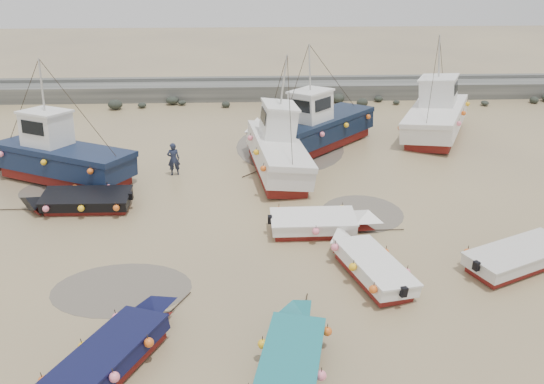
{
  "coord_description": "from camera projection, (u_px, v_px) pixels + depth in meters",
  "views": [
    {
      "loc": [
        1.02,
        -19.62,
        11.57
      ],
      "look_at": [
        1.87,
        1.6,
        1.4
      ],
      "focal_mm": 35.0,
      "sensor_mm": 36.0,
      "label": 1
    }
  ],
  "objects": [
    {
      "name": "dinghy_5",
      "position": [
        321.0,
        221.0,
        22.87
      ],
      "size": [
        5.99,
        2.2,
        1.43
      ],
      "rotation": [
        0.0,
        0.0,
        -1.56
      ],
      "color": "maroon",
      "rests_on": "ground"
    },
    {
      "name": "cabin_boat_0",
      "position": [
        53.0,
        156.0,
        27.67
      ],
      "size": [
        10.11,
        5.99,
        6.22
      ],
      "rotation": [
        0.0,
        0.0,
        1.13
      ],
      "color": "maroon",
      "rests_on": "ground"
    },
    {
      "name": "cabin_boat_1",
      "position": [
        273.0,
        147.0,
        28.81
      ],
      "size": [
        3.53,
        10.26,
        6.22
      ],
      "rotation": [
        0.0,
        0.0,
        0.14
      ],
      "color": "maroon",
      "rests_on": "ground"
    },
    {
      "name": "dinghy_6",
      "position": [
        368.0,
        262.0,
        20.0
      ],
      "size": [
        2.94,
        5.93,
        1.43
      ],
      "rotation": [
        0.0,
        0.0,
        0.32
      ],
      "color": "maroon",
      "rests_on": "ground"
    },
    {
      "name": "cabin_boat_3",
      "position": [
        439.0,
        114.0,
        34.29
      ],
      "size": [
        6.58,
        10.06,
        6.22
      ],
      "rotation": [
        0.0,
        0.0,
        -0.47
      ],
      "color": "maroon",
      "rests_on": "ground"
    },
    {
      "name": "dinghy_4",
      "position": [
        79.0,
        199.0,
        24.84
      ],
      "size": [
        6.46,
        2.13,
        1.43
      ],
      "rotation": [
        0.0,
        0.0,
        1.56
      ],
      "color": "maroon",
      "rests_on": "ground"
    },
    {
      "name": "person",
      "position": [
        175.0,
        175.0,
        28.75
      ],
      "size": [
        0.75,
        0.58,
        1.83
      ],
      "primitive_type": "imported",
      "rotation": [
        0.0,
        0.0,
        3.38
      ],
      "color": "#1C2237",
      "rests_on": "ground"
    },
    {
      "name": "seawall",
      "position": [
        239.0,
        91.0,
        42.19
      ],
      "size": [
        60.0,
        4.92,
        1.5
      ],
      "color": "slate",
      "rests_on": "ground"
    },
    {
      "name": "puddle_a",
      "position": [
        122.0,
        289.0,
        19.36
      ],
      "size": [
        5.12,
        5.12,
        0.01
      ],
      "primitive_type": "cylinder",
      "color": "#5B5347",
      "rests_on": "ground"
    },
    {
      "name": "ground",
      "position": [
        230.0,
        238.0,
        22.64
      ],
      "size": [
        120.0,
        120.0,
        0.0
      ],
      "primitive_type": "plane",
      "color": "tan",
      "rests_on": "ground"
    },
    {
      "name": "puddle_b",
      "position": [
        362.0,
        213.0,
        24.74
      ],
      "size": [
        3.83,
        3.83,
        0.01
      ],
      "primitive_type": "cylinder",
      "color": "#5B5347",
      "rests_on": "ground"
    },
    {
      "name": "puddle_c",
      "position": [
        56.0,
        191.0,
        26.93
      ],
      "size": [
        3.6,
        3.6,
        0.01
      ],
      "primitive_type": "cylinder",
      "color": "#5B5347",
      "rests_on": "ground"
    },
    {
      "name": "dinghy_2",
      "position": [
        293.0,
        353.0,
        15.6
      ],
      "size": [
        2.72,
        5.84,
        1.43
      ],
      "rotation": [
        0.0,
        0.0,
        -0.22
      ],
      "color": "maroon",
      "rests_on": "ground"
    },
    {
      "name": "cabin_boat_2",
      "position": [
        317.0,
        128.0,
        31.76
      ],
      "size": [
        8.47,
        8.2,
        6.22
      ],
      "rotation": [
        0.0,
        0.0,
        2.34
      ],
      "color": "maroon",
      "rests_on": "ground"
    },
    {
      "name": "dinghy_3",
      "position": [
        526.0,
        254.0,
        20.55
      ],
      "size": [
        6.45,
        3.59,
        1.43
      ],
      "rotation": [
        0.0,
        0.0,
        -1.15
      ],
      "color": "maroon",
      "rests_on": "ground"
    },
    {
      "name": "dinghy_1",
      "position": [
        118.0,
        348.0,
        15.78
      ],
      "size": [
        3.68,
        5.84,
        1.43
      ],
      "rotation": [
        0.0,
        0.0,
        -0.49
      ],
      "color": "maroon",
      "rests_on": "ground"
    },
    {
      "name": "puddle_d",
      "position": [
        290.0,
        147.0,
        32.64
      ],
      "size": [
        6.6,
        6.6,
        0.01
      ],
      "primitive_type": "cylinder",
      "color": "#5B5347",
      "rests_on": "ground"
    }
  ]
}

